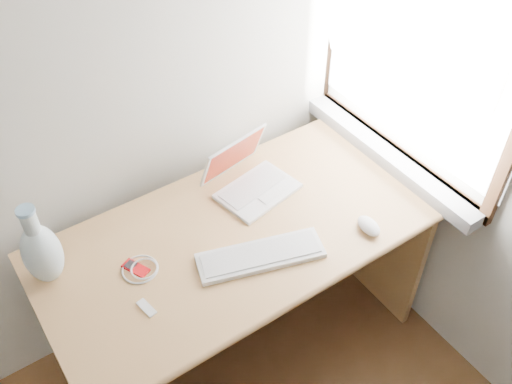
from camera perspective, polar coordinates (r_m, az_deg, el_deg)
window at (r=2.17m, az=15.39°, el=13.77°), size 0.11×0.99×1.10m
desk at (r=2.31m, az=-3.06°, el=-6.33°), size 1.45×0.72×0.77m
laptop at (r=2.22m, az=-0.39°, el=1.43°), size 0.33×0.30×0.20m
external_keyboard at (r=2.00m, az=0.46°, el=-6.35°), size 0.47×0.26×0.02m
mouse at (r=2.12m, az=11.21°, el=-3.34°), size 0.08×0.12×0.04m
ipod at (r=2.02m, az=-11.94°, el=-7.45°), size 0.08×0.11×0.01m
cable_coil at (r=2.01m, az=-11.51°, el=-7.57°), size 0.15×0.15×0.01m
remote at (r=1.91m, az=-10.89°, el=-11.30°), size 0.04×0.08×0.01m
vase at (r=1.98m, az=-20.65°, el=-5.60°), size 0.13×0.13×0.33m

